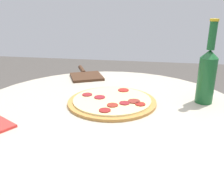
{
  "coord_description": "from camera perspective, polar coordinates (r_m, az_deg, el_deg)",
  "views": [
    {
      "loc": [
        0.16,
        -0.79,
        1.05
      ],
      "look_at": [
        0.01,
        0.04,
        0.73
      ],
      "focal_mm": 40.0,
      "sensor_mm": 36.0,
      "label": 1
    }
  ],
  "objects": [
    {
      "name": "table",
      "position": [
        0.97,
        -1.29,
        -12.97
      ],
      "size": [
        0.99,
        0.99,
        0.71
      ],
      "color": "#B2A893",
      "rests_on": "ground_plane"
    },
    {
      "name": "pizza",
      "position": [
        0.91,
        0.02,
        -0.73
      ],
      "size": [
        0.32,
        0.32,
        0.02
      ],
      "color": "#B77F3D",
      "rests_on": "table"
    },
    {
      "name": "beer_bottle",
      "position": [
        0.95,
        20.91,
        5.27
      ],
      "size": [
        0.06,
        0.06,
        0.29
      ],
      "color": "#195628",
      "rests_on": "table"
    },
    {
      "name": "pizza_paddle",
      "position": [
        1.26,
        -6.06,
        5.22
      ],
      "size": [
        0.2,
        0.29,
        0.02
      ],
      "rotation": [
        0.0,
        0.0,
        2.01
      ],
      "color": "#422819",
      "rests_on": "table"
    }
  ]
}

